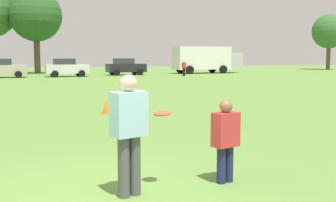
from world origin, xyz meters
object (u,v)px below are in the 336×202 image
Objects in this scene: player_thrower at (129,128)px; traffic_cone at (106,107)px; frisbee at (162,113)px; parked_car_far_right at (126,67)px; parked_car_near_right at (66,67)px; player_defender at (225,137)px; parked_car_mid_right at (3,68)px; bystander_far_jogger at (184,67)px; box_truck at (206,59)px.

player_thrower is 3.78× the size of traffic_cone.
parked_car_far_right reaches higher than frisbee.
frisbee is 0.57× the size of traffic_cone.
player_defender is at bearing -90.34° from parked_car_near_right.
bystander_far_jogger is at bearing -6.95° from parked_car_mid_right.
bystander_far_jogger is (13.06, 34.12, -0.28)m from frisbee.
player_thrower is at bearing -83.57° from parked_car_mid_right.
parked_car_mid_right is at bearing -178.17° from parked_car_near_right.
player_defender is 8.92m from traffic_cone.
box_truck is at bearing 48.25° from bystander_far_jogger.
box_truck is (17.37, 30.81, 1.52)m from traffic_cone.
player_defender is (1.65, 0.15, -0.26)m from player_thrower.
traffic_cone is at bearing -91.39° from parked_car_near_right.
box_truck reaches higher than bystander_far_jogger.
traffic_cone is (-0.46, 8.90, -0.54)m from player_defender.
parked_car_mid_right is (-5.76, 36.36, 0.16)m from player_defender.
frisbee is 0.03× the size of box_truck.
player_thrower is 1.67m from player_defender.
player_defender is 2.87× the size of traffic_cone.
player_defender is 0.32× the size of parked_car_near_right.
parked_car_near_right is 0.50× the size of box_truck.
parked_car_mid_right reaches higher than player_thrower.
parked_car_mid_right is 0.50× the size of box_truck.
frisbee reaches higher than traffic_cone.
player_thrower is at bearing -97.48° from traffic_cone.
player_thrower is 1.12× the size of bystander_far_jogger.
frisbee is at bearing -93.92° from traffic_cone.
parked_car_far_right is (7.10, 29.26, 0.69)m from traffic_cone.
bystander_far_jogger is (13.64, 34.35, -0.11)m from player_thrower.
parked_car_near_right reaches higher than player_thrower.
parked_car_far_right is at bearing 76.36° from traffic_cone.
bystander_far_jogger is (11.78, -2.35, -0.01)m from parked_car_near_right.
parked_car_near_right is (0.21, 36.55, 0.16)m from player_defender.
frisbee is at bearing -101.44° from parked_car_far_right.
player_thrower is 1.31× the size of player_defender.
player_defender is 36.24m from bystander_far_jogger.
frisbee is 0.06× the size of parked_car_far_right.
player_thrower is 36.96m from bystander_far_jogger.
player_defender is 1.15m from frisbee.
player_defender is 5.02× the size of frisbee.
parked_car_near_right is 6.62m from parked_car_far_right.
player_thrower is 0.21× the size of box_truck.
parked_car_mid_right is at bearing 96.43° from player_thrower.
frisbee is 0.06× the size of parked_car_near_right.
parked_car_near_right reaches higher than player_defender.
parked_car_near_right is 12.01m from bystander_far_jogger.
parked_car_near_right is at bearing -169.32° from box_truck.
player_thrower reaches higher than traffic_cone.
parked_car_near_right is 2.66× the size of bystander_far_jogger.
frisbee is 36.54m from bystander_far_jogger.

